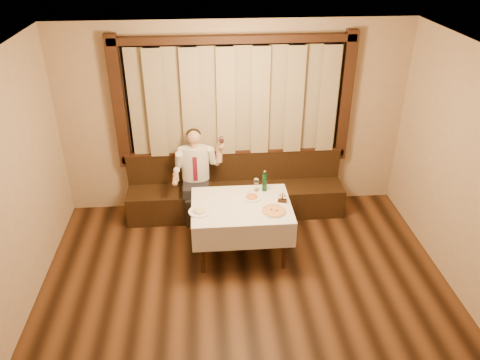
{
  "coord_description": "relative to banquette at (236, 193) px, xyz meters",
  "views": [
    {
      "loc": [
        -0.43,
        -3.33,
        3.93
      ],
      "look_at": [
        0.0,
        1.9,
        1.0
      ],
      "focal_mm": 35.0,
      "sensor_mm": 36.0,
      "label": 1
    }
  ],
  "objects": [
    {
      "name": "pizza",
      "position": [
        0.39,
        -1.23,
        0.46
      ],
      "size": [
        0.31,
        0.31,
        0.03
      ],
      "rotation": [
        0.0,
        0.0,
        -0.08
      ],
      "color": "white",
      "rests_on": "dining_table"
    },
    {
      "name": "dining_table",
      "position": [
        0.0,
        -1.02,
        0.34
      ],
      "size": [
        1.27,
        0.97,
        0.76
      ],
      "color": "black",
      "rests_on": "ground"
    },
    {
      "name": "room",
      "position": [
        -0.0,
        -1.75,
        1.19
      ],
      "size": [
        5.01,
        6.01,
        2.81
      ],
      "color": "black",
      "rests_on": "ground"
    },
    {
      "name": "seated_man",
      "position": [
        -0.58,
        -0.09,
        0.49
      ],
      "size": [
        0.74,
        0.56,
        1.37
      ],
      "color": "black",
      "rests_on": "ground"
    },
    {
      "name": "pasta_cream",
      "position": [
        -0.53,
        -1.16,
        0.48
      ],
      "size": [
        0.28,
        0.28,
        0.09
      ],
      "rotation": [
        0.0,
        0.0,
        0.44
      ],
      "color": "white",
      "rests_on": "dining_table"
    },
    {
      "name": "banquette",
      "position": [
        0.0,
        0.0,
        0.0
      ],
      "size": [
        3.2,
        0.61,
        0.94
      ],
      "color": "black",
      "rests_on": "ground"
    },
    {
      "name": "green_bottle",
      "position": [
        0.34,
        -0.7,
        0.57
      ],
      "size": [
        0.06,
        0.06,
        0.3
      ],
      "rotation": [
        0.0,
        0.0,
        0.42
      ],
      "color": "#125427",
      "rests_on": "dining_table"
    },
    {
      "name": "pasta_red",
      "position": [
        0.15,
        -0.88,
        0.48
      ],
      "size": [
        0.25,
        0.25,
        0.09
      ],
      "rotation": [
        0.0,
        0.0,
        0.42
      ],
      "color": "white",
      "rests_on": "dining_table"
    },
    {
      "name": "table_wine_glass",
      "position": [
        0.23,
        -0.7,
        0.59
      ],
      "size": [
        0.07,
        0.07,
        0.19
      ],
      "rotation": [
        0.0,
        0.0,
        -0.18
      ],
      "color": "white",
      "rests_on": "dining_table"
    },
    {
      "name": "cruet_caddy",
      "position": [
        0.53,
        -1.01,
        0.49
      ],
      "size": [
        0.12,
        0.08,
        0.12
      ],
      "rotation": [
        0.0,
        0.0,
        -0.26
      ],
      "color": "black",
      "rests_on": "dining_table"
    }
  ]
}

